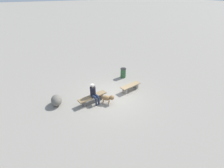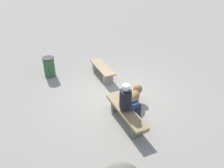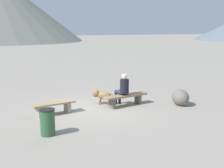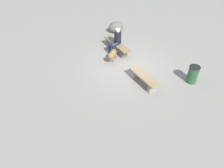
{
  "view_description": "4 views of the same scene",
  "coord_description": "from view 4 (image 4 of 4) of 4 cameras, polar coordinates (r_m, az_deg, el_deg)",
  "views": [
    {
      "loc": [
        4.1,
        7.98,
        6.14
      ],
      "look_at": [
        -0.25,
        -0.64,
        0.55
      ],
      "focal_mm": 26.43,
      "sensor_mm": 36.0,
      "label": 1
    },
    {
      "loc": [
        6.74,
        -1.77,
        4.72
      ],
      "look_at": [
        0.06,
        -0.12,
        0.53
      ],
      "focal_mm": 39.86,
      "sensor_mm": 36.0,
      "label": 2
    },
    {
      "loc": [
        -3.23,
        -10.04,
        3.01
      ],
      "look_at": [
        1.03,
        0.46,
        0.81
      ],
      "focal_mm": 46.52,
      "sensor_mm": 36.0,
      "label": 3
    },
    {
      "loc": [
        -7.17,
        3.34,
        5.51
      ],
      "look_at": [
        -1.5,
        1.28,
        0.46
      ],
      "focal_mm": 33.15,
      "sensor_mm": 36.0,
      "label": 4
    }
  ],
  "objects": [
    {
      "name": "trash_bin",
      "position": [
        9.1,
        21.39,
        2.51
      ],
      "size": [
        0.44,
        0.44,
        0.76
      ],
      "color": "#2D5633",
      "rests_on": "ground"
    },
    {
      "name": "ground",
      "position": [
        9.66,
        4.09,
        4.83
      ],
      "size": [
        210.0,
        210.0,
        0.06
      ],
      "primitive_type": "cube",
      "color": "gray"
    },
    {
      "name": "bench_left",
      "position": [
        8.5,
        8.84,
        1.57
      ],
      "size": [
        1.58,
        0.72,
        0.43
      ],
      "rotation": [
        0.0,
        0.0,
        0.2
      ],
      "color": "gray",
      "rests_on": "ground"
    },
    {
      "name": "seated_person",
      "position": [
        10.3,
        1.17,
        12.22
      ],
      "size": [
        0.44,
        0.66,
        1.25
      ],
      "rotation": [
        0.0,
        0.0,
        0.24
      ],
      "color": "black",
      "rests_on": "ground"
    },
    {
      "name": "bench_right",
      "position": [
        10.57,
        1.37,
        10.61
      ],
      "size": [
        1.9,
        0.75,
        0.44
      ],
      "rotation": [
        0.0,
        0.0,
        0.2
      ],
      "color": "#605B56",
      "rests_on": "ground"
    },
    {
      "name": "boulder",
      "position": [
        12.51,
        1.1,
        15.4
      ],
      "size": [
        0.73,
        0.92,
        0.63
      ],
      "primitive_type": "ellipsoid",
      "rotation": [
        0.0,
        0.0,
        4.58
      ],
      "color": "#6B665B",
      "rests_on": "ground"
    },
    {
      "name": "dog",
      "position": [
        9.74,
        0.1,
        8.21
      ],
      "size": [
        0.76,
        0.66,
        0.59
      ],
      "rotation": [
        0.0,
        0.0,
        2.5
      ],
      "color": "olive",
      "rests_on": "ground"
    }
  ]
}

